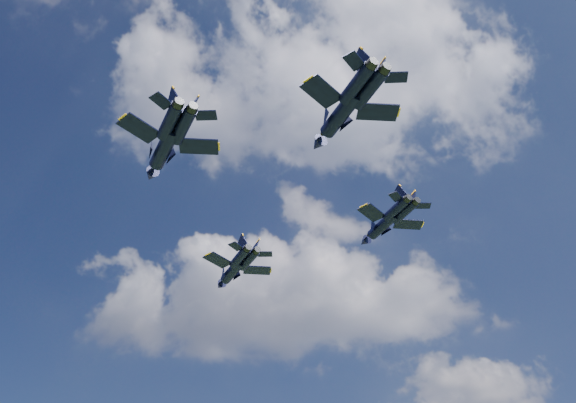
{
  "coord_description": "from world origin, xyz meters",
  "views": [
    {
      "loc": [
        9.28,
        -69.03,
        3.26
      ],
      "look_at": [
        -0.98,
        2.83,
        57.65
      ],
      "focal_mm": 40.0,
      "sensor_mm": 36.0,
      "label": 1
    }
  ],
  "objects_px": {
    "jet_lead": "(232,272)",
    "jet_left": "(163,150)",
    "jet_right": "(381,226)",
    "jet_slot": "(339,116)"
  },
  "relations": [
    {
      "from": "jet_right",
      "to": "jet_slot",
      "type": "relative_size",
      "value": 0.86
    },
    {
      "from": "jet_right",
      "to": "jet_slot",
      "type": "bearing_deg",
      "value": -135.56
    },
    {
      "from": "jet_left",
      "to": "jet_right",
      "type": "xyz_separation_m",
      "value": [
        28.16,
        21.19,
        -0.49
      ]
    },
    {
      "from": "jet_right",
      "to": "jet_slot",
      "type": "distance_m",
      "value": 25.82
    },
    {
      "from": "jet_lead",
      "to": "jet_left",
      "type": "relative_size",
      "value": 0.86
    },
    {
      "from": "jet_lead",
      "to": "jet_right",
      "type": "xyz_separation_m",
      "value": [
        25.0,
        -7.74,
        1.47
      ]
    },
    {
      "from": "jet_left",
      "to": "jet_slot",
      "type": "distance_m",
      "value": 24.0
    },
    {
      "from": "jet_lead",
      "to": "jet_slot",
      "type": "xyz_separation_m",
      "value": [
        20.44,
        -33.15,
        0.82
      ]
    },
    {
      "from": "jet_lead",
      "to": "jet_left",
      "type": "xyz_separation_m",
      "value": [
        -3.16,
        -28.93,
        1.96
      ]
    },
    {
      "from": "jet_right",
      "to": "jet_slot",
      "type": "xyz_separation_m",
      "value": [
        -4.56,
        -25.41,
        -0.65
      ]
    }
  ]
}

